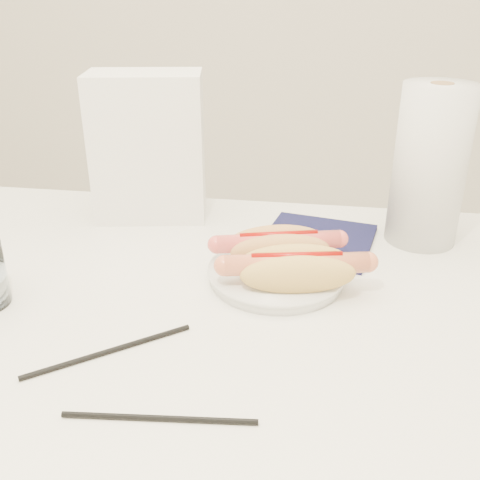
# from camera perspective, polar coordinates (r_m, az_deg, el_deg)

# --- Properties ---
(table) EXTENTS (1.20, 0.80, 0.75)m
(table) POSITION_cam_1_polar(r_m,az_deg,el_deg) (0.78, -6.48, -10.77)
(table) COLOR white
(table) RESTS_ON ground
(plate) EXTENTS (0.25, 0.25, 0.02)m
(plate) POSITION_cam_1_polar(r_m,az_deg,el_deg) (0.80, 3.74, -3.62)
(plate) COLOR white
(plate) RESTS_ON table
(hotdog_left) EXTENTS (0.18, 0.10, 0.05)m
(hotdog_left) POSITION_cam_1_polar(r_m,az_deg,el_deg) (0.82, 3.95, -0.66)
(hotdog_left) COLOR tan
(hotdog_left) RESTS_ON plate
(hotdog_right) EXTENTS (0.20, 0.10, 0.05)m
(hotdog_right) POSITION_cam_1_polar(r_m,az_deg,el_deg) (0.75, 5.77, -2.99)
(hotdog_right) COLOR #E1B357
(hotdog_right) RESTS_ON plate
(chopstick_near) EXTENTS (0.16, 0.13, 0.01)m
(chopstick_near) POSITION_cam_1_polar(r_m,az_deg,el_deg) (0.68, -13.24, -11.01)
(chopstick_near) COLOR black
(chopstick_near) RESTS_ON table
(chopstick_far) EXTENTS (0.20, 0.02, 0.01)m
(chopstick_far) POSITION_cam_1_polar(r_m,az_deg,el_deg) (0.58, -8.25, -17.59)
(chopstick_far) COLOR black
(chopstick_far) RESTS_ON table
(napkin_box) EXTENTS (0.21, 0.14, 0.25)m
(napkin_box) POSITION_cam_1_polar(r_m,az_deg,el_deg) (0.99, -9.36, 9.34)
(napkin_box) COLOR white
(napkin_box) RESTS_ON table
(navy_napkin) EXTENTS (0.20, 0.20, 0.01)m
(navy_napkin) POSITION_cam_1_polar(r_m,az_deg,el_deg) (0.92, 7.92, -0.04)
(navy_napkin) COLOR #111236
(navy_napkin) RESTS_ON table
(paper_towel_roll) EXTENTS (0.14, 0.14, 0.25)m
(paper_towel_roll) POSITION_cam_1_polar(r_m,az_deg,el_deg) (0.93, 18.84, 7.17)
(paper_towel_roll) COLOR silver
(paper_towel_roll) RESTS_ON table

